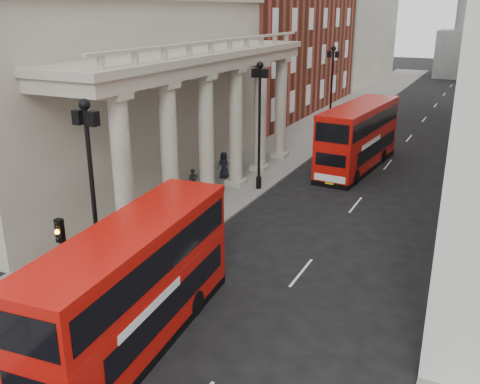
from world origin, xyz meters
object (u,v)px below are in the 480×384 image
at_px(pedestrian_b, 158,199).
at_px(bus_far, 358,136).
at_px(lamp_post_north, 332,87).
at_px(bus_near, 134,284).
at_px(lamp_post_south, 92,190).
at_px(pedestrian_a, 193,182).
at_px(pedestrian_c, 224,165).
at_px(lamp_post_mid, 259,118).
at_px(traffic_light, 62,253).

bearing_deg(pedestrian_b, bus_far, -137.58).
bearing_deg(lamp_post_north, pedestrian_b, -99.04).
height_order(bus_near, pedestrian_b, bus_near).
distance_m(lamp_post_south, pedestrian_a, 13.95).
xyz_separation_m(bus_near, pedestrian_c, (-6.25, 18.80, -1.32)).
distance_m(lamp_post_mid, pedestrian_a, 5.95).
bearing_deg(lamp_post_mid, traffic_light, -89.68).
xyz_separation_m(bus_near, pedestrian_a, (-6.34, 14.71, -1.41)).
bearing_deg(traffic_light, pedestrian_c, 99.77).
height_order(lamp_post_south, lamp_post_north, same).
distance_m(lamp_post_south, pedestrian_c, 17.78).
relative_size(lamp_post_north, bus_near, 0.77).
xyz_separation_m(lamp_post_south, pedestrian_a, (-3.27, 12.97, -3.94)).
bearing_deg(bus_far, traffic_light, -95.14).
bearing_deg(pedestrian_a, bus_near, -91.62).
height_order(lamp_post_mid, pedestrian_a, lamp_post_mid).
bearing_deg(lamp_post_mid, pedestrian_c, 161.44).
bearing_deg(pedestrian_b, pedestrian_a, -113.42).
distance_m(bus_far, pedestrian_b, 16.82).
bearing_deg(bus_near, pedestrian_b, 115.75).
xyz_separation_m(traffic_light, bus_far, (4.50, 26.02, -0.58)).
distance_m(lamp_post_south, lamp_post_mid, 16.00).
bearing_deg(bus_near, pedestrian_a, 108.20).
height_order(bus_near, pedestrian_c, bus_near).
relative_size(lamp_post_mid, pedestrian_a, 4.87).
height_order(lamp_post_mid, lamp_post_north, same).
xyz_separation_m(lamp_post_north, bus_near, (3.07, -33.73, -2.52)).
relative_size(lamp_post_mid, bus_far, 0.73).
bearing_deg(lamp_post_north, pedestrian_a, -99.75).
bearing_deg(traffic_light, lamp_post_north, 90.17).
xyz_separation_m(bus_near, bus_far, (1.54, 25.74, 0.14)).
xyz_separation_m(lamp_post_north, pedestrian_b, (-3.59, -22.59, -4.02)).
relative_size(lamp_post_south, traffic_light, 1.93).
distance_m(lamp_post_mid, traffic_light, 18.11).
bearing_deg(lamp_post_south, pedestrian_b, 110.89).
bearing_deg(lamp_post_south, bus_near, -29.48).
bearing_deg(lamp_post_mid, lamp_post_north, 90.00).
distance_m(lamp_post_mid, bus_near, 18.17).
xyz_separation_m(lamp_post_mid, pedestrian_b, (-3.59, -6.59, -4.02)).
xyz_separation_m(lamp_post_south, traffic_light, (0.10, -2.02, -1.80)).
xyz_separation_m(lamp_post_south, pedestrian_b, (-3.59, 9.41, -4.02)).
relative_size(bus_near, pedestrian_b, 7.01).
bearing_deg(pedestrian_c, lamp_post_south, -70.98).
xyz_separation_m(traffic_light, pedestrian_b, (-3.69, 11.43, -2.22)).
distance_m(traffic_light, bus_far, 26.42).
bearing_deg(bus_far, bus_near, -88.74).
xyz_separation_m(bus_near, pedestrian_b, (-6.66, 11.14, -1.50)).
distance_m(lamp_post_mid, bus_far, 9.54).
bearing_deg(bus_far, pedestrian_b, -114.65).
relative_size(lamp_post_north, pedestrian_c, 4.39).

